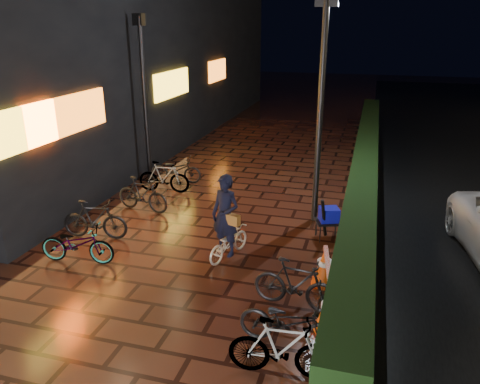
% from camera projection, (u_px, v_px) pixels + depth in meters
% --- Properties ---
extents(ground, '(80.00, 80.00, 0.00)m').
position_uv_depth(ground, '(154.00, 304.00, 8.18)').
color(ground, '#381911').
rests_on(ground, ground).
extents(hedge, '(0.70, 20.00, 1.00)m').
position_uv_depth(hedge, '(365.00, 165.00, 14.39)').
color(hedge, black).
rests_on(hedge, ground).
extents(storefront_block, '(12.09, 22.00, 9.00)m').
position_uv_depth(storefront_block, '(60.00, 25.00, 19.45)').
color(storefront_block, black).
rests_on(storefront_block, ground).
extents(lamp_post_hedge, '(0.51, 0.15, 5.30)m').
position_uv_depth(lamp_post_hedge, '(321.00, 102.00, 10.67)').
color(lamp_post_hedge, black).
rests_on(lamp_post_hedge, ground).
extents(lamp_post_sf, '(0.47, 0.16, 4.87)m').
position_uv_depth(lamp_post_sf, '(145.00, 94.00, 13.62)').
color(lamp_post_sf, black).
rests_on(lamp_post_sf, ground).
extents(cyclist, '(0.83, 1.35, 1.82)m').
position_uv_depth(cyclist, '(227.00, 228.00, 9.56)').
color(cyclist, white).
rests_on(cyclist, ground).
extents(traffic_barrier, '(0.71, 1.87, 0.76)m').
position_uv_depth(traffic_barrier, '(327.00, 286.00, 8.02)').
color(traffic_barrier, '#E3530B').
rests_on(traffic_barrier, ground).
extents(cart_assembly, '(0.70, 0.75, 1.07)m').
position_uv_depth(cart_assembly, '(329.00, 216.00, 10.46)').
color(cart_assembly, black).
rests_on(cart_assembly, ground).
extents(parked_bikes_storefront, '(1.86, 5.98, 0.91)m').
position_uv_depth(parked_bikes_storefront, '(136.00, 197.00, 11.94)').
color(parked_bikes_storefront, black).
rests_on(parked_bikes_storefront, ground).
extents(parked_bikes_hedge, '(1.63, 2.27, 0.91)m').
position_uv_depth(parked_bikes_hedge, '(289.00, 316.00, 7.11)').
color(parked_bikes_hedge, black).
rests_on(parked_bikes_hedge, ground).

